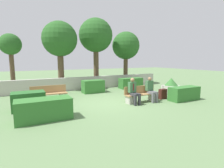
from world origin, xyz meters
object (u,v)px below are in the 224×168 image
tree_center_left (60,40)px  tree_leftmost (10,46)px  person_seated_man (134,90)px  person_seated_woman (151,88)px  tree_rightmost (126,46)px  planter_corner_left (171,86)px  tree_center_right (96,36)px  suitcase (163,94)px  bench_front (142,96)px  bench_left_side (49,95)px

tree_center_left → tree_leftmost: bearing=166.6°
person_seated_man → tree_leftmost: tree_leftmost is taller
person_seated_woman → tree_center_left: bearing=119.5°
person_seated_man → tree_rightmost: (3.71, 6.68, 2.71)m
planter_corner_left → tree_leftmost: (-8.97, 6.01, 2.60)m
tree_center_right → tree_rightmost: 3.08m
tree_center_left → suitcase: bearing=-52.9°
suitcase → tree_center_right: 7.64m
bench_front → bench_left_side: bearing=151.0°
suitcase → tree_leftmost: tree_leftmost is taller
tree_leftmost → person_seated_man: bearing=-51.2°
person_seated_woman → suitcase: (1.03, 0.16, -0.43)m
bench_left_side → tree_center_right: (4.42, 4.05, 3.83)m
bench_front → bench_left_side: 4.95m
tree_rightmost → tree_center_right: bearing=-178.3°
bench_front → planter_corner_left: planter_corner_left is taller
suitcase → tree_rightmost: (1.57, 6.52, 3.16)m
suitcase → tree_center_right: tree_center_right is taller
bench_left_side → tree_leftmost: 5.43m
bench_left_side → tree_center_left: 5.04m
tree_center_right → person_seated_woman: bearing=-86.5°
suitcase → person_seated_man: bearing=-175.7°
tree_leftmost → suitcase: bearing=-41.1°
tree_center_left → bench_left_side: bearing=-111.4°
planter_corner_left → tree_leftmost: 11.11m
tree_leftmost → tree_center_right: 6.30m
tree_rightmost → bench_front: bearing=-115.3°
tree_center_right → planter_corner_left: bearing=-64.4°
tree_leftmost → tree_center_left: 3.30m
person_seated_woman → bench_front: bearing=163.9°
tree_center_left → tree_center_right: tree_center_right is taller
planter_corner_left → suitcase: bearing=-153.4°
bench_front → person_seated_man: (-0.62, -0.14, 0.40)m
bench_front → planter_corner_left: bearing=13.5°
bench_front → tree_rightmost: tree_rightmost is taller
bench_left_side → person_seated_man: 4.52m
tree_leftmost → tree_center_left: (3.17, -0.76, 0.51)m
person_seated_man → tree_leftmost: 9.09m
bench_front → tree_leftmost: tree_leftmost is taller
bench_left_side → tree_leftmost: tree_leftmost is taller
tree_center_left → tree_rightmost: 6.07m
bench_front → suitcase: (1.52, 0.02, -0.04)m
bench_left_side → person_seated_woman: (4.83, -2.55, 0.39)m
planter_corner_left → tree_leftmost: size_ratio=0.27×
person_seated_man → tree_center_left: 7.13m
tree_center_right → tree_rightmost: size_ratio=1.18×
bench_front → tree_rightmost: size_ratio=0.41×
tree_rightmost → tree_leftmost: bearing=179.0°
bench_front → suitcase: 1.52m
planter_corner_left → suitcase: planter_corner_left is taller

